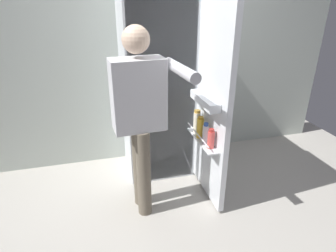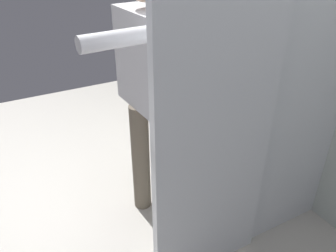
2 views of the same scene
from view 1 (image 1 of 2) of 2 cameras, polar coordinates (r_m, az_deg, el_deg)
The scene contains 4 objects.
ground_plane at distance 2.88m, azimuth 0.44°, elevation -13.45°, with size 5.15×5.15×0.00m, color #B7B2A8.
kitchen_wall at distance 3.19m, azimuth -3.94°, elevation 15.87°, with size 4.40×0.10×2.60m, color beige.
refrigerator at distance 2.90m, azimuth -1.61°, elevation 6.84°, with size 0.72×1.25×1.79m.
person at distance 2.26m, azimuth -5.61°, elevation 3.17°, with size 0.55×0.70×1.60m.
Camera 1 is at (-0.61, -2.20, 1.76)m, focal length 30.34 mm.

